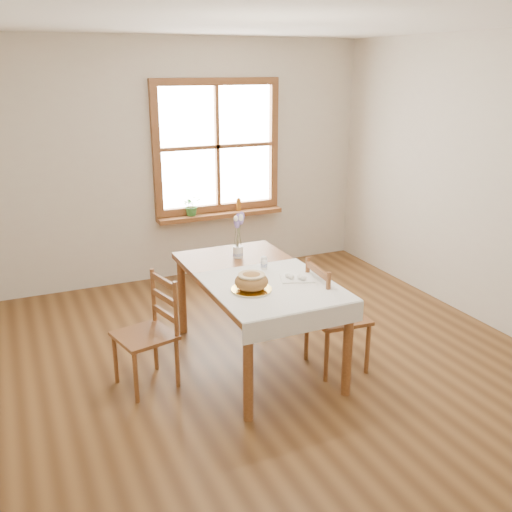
{
  "coord_description": "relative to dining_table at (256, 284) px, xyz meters",
  "views": [
    {
      "loc": [
        -1.72,
        -3.52,
        2.3
      ],
      "look_at": [
        0.0,
        0.3,
        0.9
      ],
      "focal_mm": 40.0,
      "sensor_mm": 36.0,
      "label": 1
    }
  ],
  "objects": [
    {
      "name": "eggs",
      "position": [
        0.23,
        -0.24,
        0.13
      ],
      "size": [
        0.23,
        0.22,
        0.04
      ],
      "primitive_type": null,
      "rotation": [
        0.0,
        0.0,
        -0.34
      ],
      "color": "white",
      "rests_on": "egg_napkin"
    },
    {
      "name": "pepper_shaker",
      "position": [
        0.11,
        0.08,
        0.15
      ],
      "size": [
        0.06,
        0.06,
        0.1
      ],
      "primitive_type": "cylinder",
      "rotation": [
        0.0,
        0.0,
        0.23
      ],
      "color": "silver",
      "rests_on": "table_linen"
    },
    {
      "name": "ground",
      "position": [
        0.0,
        -0.3,
        -0.66
      ],
      "size": [
        5.0,
        5.0,
        0.0
      ],
      "primitive_type": "plane",
      "color": "brown",
      "rests_on": "ground"
    },
    {
      "name": "flower_vase",
      "position": [
        0.02,
        0.42,
        0.13
      ],
      "size": [
        0.11,
        0.11,
        0.1
      ],
      "primitive_type": "cylinder",
      "rotation": [
        0.0,
        0.0,
        0.31
      ],
      "color": "silver",
      "rests_on": "dining_table"
    },
    {
      "name": "bread_plate",
      "position": [
        -0.18,
        -0.33,
        0.1
      ],
      "size": [
        0.33,
        0.33,
        0.02
      ],
      "primitive_type": "cylinder",
      "rotation": [
        0.0,
        0.0,
        -0.17
      ],
      "color": "silver",
      "rests_on": "table_linen"
    },
    {
      "name": "room_walls",
      "position": [
        0.0,
        -0.3,
        1.04
      ],
      "size": [
        4.6,
        5.1,
        2.65
      ],
      "color": "beige",
      "rests_on": "ground"
    },
    {
      "name": "window_sill",
      "position": [
        0.5,
        2.1,
        0.03
      ],
      "size": [
        1.46,
        0.2,
        0.05
      ],
      "color": "brown",
      "rests_on": "ground"
    },
    {
      "name": "bread_loaf",
      "position": [
        -0.18,
        -0.33,
        0.18
      ],
      "size": [
        0.24,
        0.24,
        0.13
      ],
      "primitive_type": "ellipsoid",
      "color": "#A7723B",
      "rests_on": "bread_plate"
    },
    {
      "name": "window",
      "position": [
        0.5,
        2.17,
        0.79
      ],
      "size": [
        1.46,
        0.08,
        1.46
      ],
      "color": "brown",
      "rests_on": "ground"
    },
    {
      "name": "amber_bottle",
      "position": [
        0.73,
        2.1,
        0.13
      ],
      "size": [
        0.07,
        0.07,
        0.15
      ],
      "primitive_type": "cylinder",
      "rotation": [
        0.0,
        0.0,
        0.33
      ],
      "color": "#A4641E",
      "rests_on": "window_sill"
    },
    {
      "name": "salt_shaker",
      "position": [
        0.09,
        0.05,
        0.14
      ],
      "size": [
        0.05,
        0.05,
        0.08
      ],
      "primitive_type": "cylinder",
      "rotation": [
        0.0,
        0.0,
        -0.18
      ],
      "color": "silver",
      "rests_on": "table_linen"
    },
    {
      "name": "egg_napkin",
      "position": [
        0.23,
        -0.24,
        0.1
      ],
      "size": [
        0.3,
        0.28,
        0.01
      ],
      "primitive_type": "cube",
      "rotation": [
        0.0,
        0.0,
        -0.34
      ],
      "color": "white",
      "rests_on": "table_linen"
    },
    {
      "name": "chair_left",
      "position": [
        -0.91,
        -0.02,
        -0.24
      ],
      "size": [
        0.49,
        0.48,
        0.85
      ],
      "primitive_type": null,
      "rotation": [
        0.0,
        0.0,
        -1.33
      ],
      "color": "brown",
      "rests_on": "ground"
    },
    {
      "name": "table_linen",
      "position": [
        0.0,
        -0.3,
        0.09
      ],
      "size": [
        0.91,
        0.99,
        0.01
      ],
      "primitive_type": "cube",
      "color": "white",
      "rests_on": "dining_table"
    },
    {
      "name": "lavender_bouquet",
      "position": [
        0.02,
        0.42,
        0.33
      ],
      "size": [
        0.16,
        0.16,
        0.29
      ],
      "primitive_type": null,
      "color": "#705BA1",
      "rests_on": "flower_vase"
    },
    {
      "name": "chair_right",
      "position": [
        0.54,
        -0.36,
        -0.22
      ],
      "size": [
        0.46,
        0.45,
        0.89
      ],
      "primitive_type": null,
      "rotation": [
        0.0,
        0.0,
        1.5
      ],
      "color": "brown",
      "rests_on": "ground"
    },
    {
      "name": "dining_table",
      "position": [
        0.0,
        0.0,
        0.0
      ],
      "size": [
        0.9,
        1.6,
        0.75
      ],
      "color": "brown",
      "rests_on": "ground"
    },
    {
      "name": "potted_plant",
      "position": [
        0.16,
        2.1,
        0.14
      ],
      "size": [
        0.24,
        0.26,
        0.18
      ],
      "primitive_type": "imported",
      "rotation": [
        0.0,
        0.0,
        0.17
      ],
      "color": "#32702D",
      "rests_on": "window_sill"
    }
  ]
}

